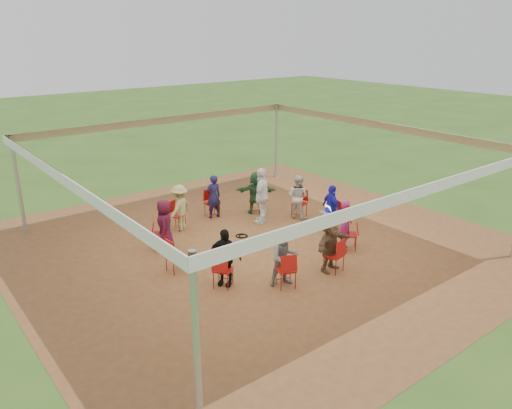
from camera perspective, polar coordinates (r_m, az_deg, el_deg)
ground at (r=14.48m, az=-0.09°, el=-4.50°), size 80.00×80.00×0.00m
dirt_patch at (r=14.48m, az=-0.09°, el=-4.48°), size 13.00×13.00×0.00m
tent at (r=13.70m, az=-0.10°, el=4.61°), size 10.33×10.33×3.00m
chair_0 at (r=15.51m, az=8.92°, el=-1.29°), size 0.53×0.51×0.90m
chair_1 at (r=16.46m, az=4.98°, el=0.09°), size 0.55×0.54×0.90m
chair_2 at (r=16.80m, az=-0.03°, el=0.58°), size 0.60×0.61×0.90m
chair_3 at (r=16.47m, az=-5.05°, el=0.11°), size 0.46×0.48×0.90m
chair_4 at (r=15.54m, az=-9.03°, el=-1.26°), size 0.57×0.58×0.90m
chair_5 at (r=14.22m, az=-10.80°, el=-3.36°), size 0.59×0.58×0.90m
chair_6 at (r=12.88m, az=-9.18°, el=-5.73°), size 0.46×0.44×0.90m
chair_7 at (r=12.01m, az=-3.79°, el=-7.45°), size 0.60×0.60×0.90m
chair_8 at (r=12.00m, az=3.44°, el=-7.47°), size 0.55×0.57×0.90m
chair_9 at (r=12.85m, az=8.90°, el=-5.77°), size 0.49×0.51×0.90m
chair_10 at (r=14.18m, az=10.62°, el=-3.40°), size 0.61×0.61×0.90m
person_seated_0 at (r=15.35m, az=8.60°, el=-0.39°), size 0.62×0.92×1.44m
person_seated_1 at (r=16.27m, az=4.81°, el=0.90°), size 0.61×0.79×1.44m
person_seated_2 at (r=16.60m, az=-0.03°, el=1.35°), size 1.36×1.22×1.44m
person_seated_3 at (r=16.28m, az=-4.88°, el=0.92°), size 0.56×0.40×1.44m
person_seated_4 at (r=15.38m, az=-8.71°, el=-0.36°), size 1.04×0.84×1.44m
person_seated_5 at (r=14.11m, az=-10.38°, el=-2.30°), size 0.70×0.81×1.44m
person_seated_6 at (r=11.99m, az=-3.62°, el=-6.02°), size 0.84×0.94×1.44m
person_seated_7 at (r=11.98m, az=3.27°, el=-6.03°), size 0.80×0.64×1.44m
person_seated_8 at (r=12.80m, az=8.52°, el=-4.50°), size 1.41×0.74×1.44m
person_seated_9 at (r=14.08m, az=10.20°, el=-2.34°), size 0.62×0.61×1.44m
standing_person at (r=15.74m, az=0.67°, el=1.02°), size 1.18×1.06×1.81m
cable_coil at (r=14.96m, az=-1.60°, el=-3.60°), size 0.43×0.43×0.03m
laptop at (r=15.29m, az=8.09°, el=-0.64°), size 0.34×0.39×0.23m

